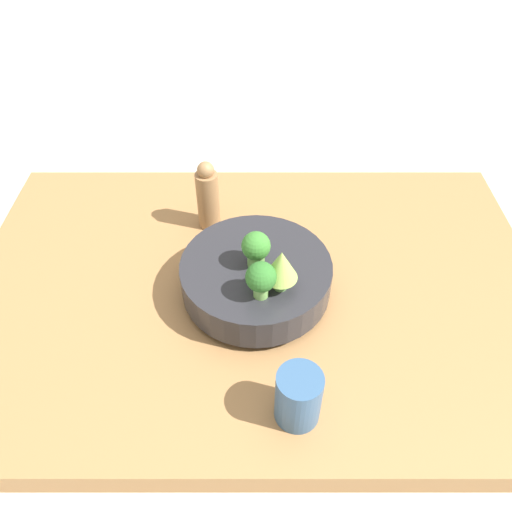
% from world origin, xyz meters
% --- Properties ---
extents(ground_plane, '(6.00, 6.00, 0.00)m').
position_xyz_m(ground_plane, '(0.00, 0.00, 0.00)').
color(ground_plane, beige).
extents(table, '(1.07, 0.72, 0.05)m').
position_xyz_m(table, '(0.00, 0.00, 0.02)').
color(table, '#9E7042').
rests_on(table, ground_plane).
extents(bowl, '(0.27, 0.27, 0.07)m').
position_xyz_m(bowl, '(0.00, -0.02, 0.09)').
color(bowl, '#28282D').
rests_on(bowl, table).
extents(broccoli_floret_front, '(0.05, 0.05, 0.07)m').
position_xyz_m(broccoli_floret_front, '(0.01, -0.09, 0.16)').
color(broccoli_floret_front, '#7AB256').
rests_on(broccoli_floret_front, bowl).
extents(romanesco_piece_near, '(0.06, 0.06, 0.08)m').
position_xyz_m(romanesco_piece_near, '(0.04, -0.08, 0.17)').
color(romanesco_piece_near, '#609347').
rests_on(romanesco_piece_near, bowl).
extents(broccoli_floret_center, '(0.05, 0.05, 0.07)m').
position_xyz_m(broccoli_floret_center, '(0.00, -0.02, 0.16)').
color(broccoli_floret_center, '#6BA34C').
rests_on(broccoli_floret_center, bowl).
extents(cup, '(0.07, 0.07, 0.10)m').
position_xyz_m(cup, '(0.06, -0.26, 0.10)').
color(cup, '#33567F').
rests_on(cup, table).
extents(pepper_mill, '(0.05, 0.05, 0.15)m').
position_xyz_m(pepper_mill, '(-0.10, 0.17, 0.12)').
color(pepper_mill, '#997047').
rests_on(pepper_mill, table).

